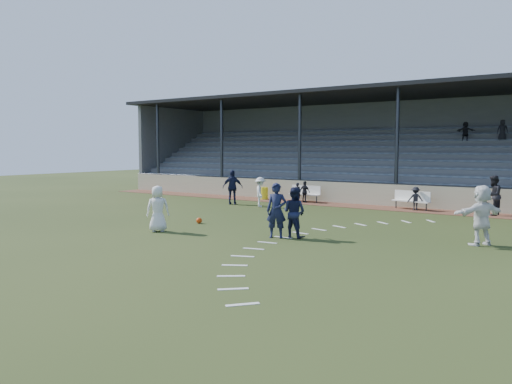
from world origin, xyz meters
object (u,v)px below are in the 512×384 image
(trash_bin, at_px, (264,193))
(player_navy_lead, at_px, (276,210))
(bench_right, at_px, (412,198))
(bench_left, at_px, (305,192))
(official, at_px, (493,195))
(football, at_px, (199,221))
(player_white_lead, at_px, (158,209))

(trash_bin, xyz_separation_m, player_navy_lead, (7.61, -10.85, 0.58))
(bench_right, xyz_separation_m, trash_bin, (-9.10, 0.03, -0.19))
(bench_left, relative_size, trash_bin, 2.73)
(bench_left, bearing_deg, official, 2.72)
(trash_bin, height_order, football, trash_bin)
(football, distance_m, player_white_lead, 2.55)
(bench_left, height_order, official, official)
(bench_right, bearing_deg, official, 9.06)
(bench_right, height_order, player_navy_lead, player_navy_lead)
(bench_left, bearing_deg, player_white_lead, -82.44)
(bench_left, relative_size, player_navy_lead, 1.04)
(trash_bin, distance_m, player_navy_lead, 13.27)
(trash_bin, relative_size, player_navy_lead, 0.38)
(player_white_lead, distance_m, player_navy_lead, 4.64)
(bench_right, height_order, player_white_lead, player_white_lead)
(bench_right, relative_size, official, 1.09)
(bench_right, xyz_separation_m, player_navy_lead, (-1.49, -10.82, 0.39))
(football, relative_size, player_white_lead, 0.14)
(player_white_lead, bearing_deg, official, -174.08)
(bench_left, distance_m, trash_bin, 2.75)
(player_white_lead, bearing_deg, football, -133.85)
(player_navy_lead, xyz_separation_m, official, (5.34, 10.63, -0.02))
(bench_left, xyz_separation_m, player_navy_lead, (4.88, -11.12, 0.39))
(bench_right, height_order, trash_bin, bench_right)
(bench_left, height_order, trash_bin, bench_left)
(football, bearing_deg, player_navy_lead, -13.16)
(player_white_lead, height_order, player_navy_lead, player_navy_lead)
(player_navy_lead, bearing_deg, trash_bin, 101.90)
(bench_left, height_order, football, bench_left)
(bench_right, relative_size, player_white_lead, 1.16)
(football, relative_size, official, 0.13)
(football, distance_m, player_navy_lead, 4.68)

